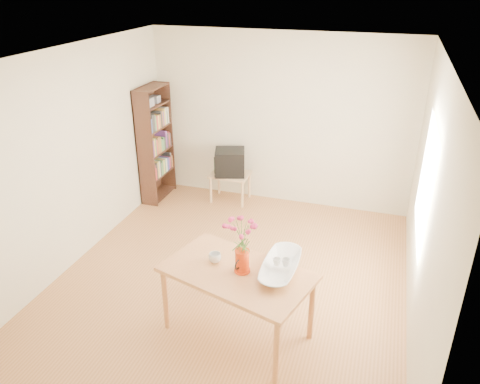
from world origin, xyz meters
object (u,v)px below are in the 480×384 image
(mug, at_px, (215,258))
(pitcher, at_px, (242,262))
(table, at_px, (237,278))
(television, at_px, (230,161))
(bowl, at_px, (281,249))

(mug, bearing_deg, pitcher, 149.06)
(table, relative_size, television, 2.87)
(pitcher, bearing_deg, bowl, 33.92)
(mug, distance_m, television, 2.90)
(mug, bearing_deg, bowl, 167.65)
(table, relative_size, mug, 12.74)
(mug, relative_size, television, 0.23)
(mug, xyz_separation_m, bowl, (0.64, 0.07, 0.18))
(table, height_order, bowl, bowl)
(pitcher, bearing_deg, television, 123.05)
(table, xyz_separation_m, television, (-1.05, 2.87, -0.01))
(bowl, bearing_deg, mug, -173.60)
(television, bearing_deg, pitcher, -86.38)
(table, distance_m, bowl, 0.52)
(table, relative_size, pitcher, 6.71)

